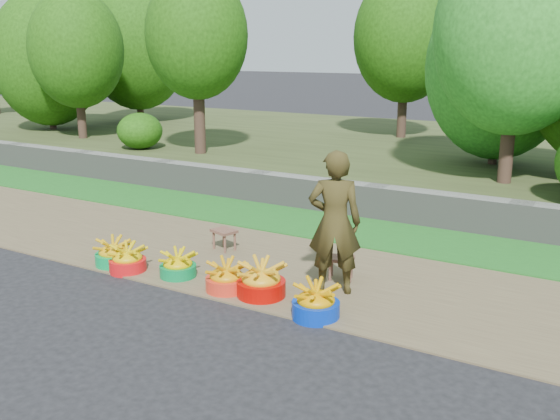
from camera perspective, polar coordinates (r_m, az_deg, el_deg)
The scene contains 15 objects.
ground_plane at distance 6.83m, azimuth -4.51°, elevation -8.65°, with size 120.00×120.00×0.00m, color black.
dirt_shoulder at distance 7.80m, azimuth 0.78°, elevation -5.49°, with size 80.00×2.50×0.02m, color brown.
grass_verge at distance 9.50m, azimuth 6.80°, elevation -1.83°, with size 80.00×1.50×0.04m, color #1E671F.
retaining_wall at distance 10.20m, azimuth 8.79°, elevation 0.71°, with size 80.00×0.35×0.55m, color slate.
earth_bank at distance 14.78m, azimuth 15.98°, elevation 4.51°, with size 80.00×10.00×0.50m, color #3A4621.
vegetation at distance 12.99m, azimuth 18.95°, elevation 13.66°, with size 36.03×7.60×4.51m.
basin_a at distance 8.20m, azimuth -14.95°, elevation -3.92°, with size 0.47×0.47×0.35m.
basin_b at distance 7.95m, azimuth -13.77°, elevation -4.46°, with size 0.46×0.46×0.34m.
basin_c at distance 7.63m, azimuth -9.32°, elevation -5.07°, with size 0.44×0.44×0.33m.
basin_d at distance 7.13m, azimuth -4.92°, elevation -6.25°, with size 0.48×0.48×0.36m.
basin_e at distance 6.95m, azimuth -1.74°, elevation -6.57°, with size 0.55×0.55×0.41m.
basin_f at distance 6.45m, azimuth 3.29°, elevation -8.48°, with size 0.49×0.49×0.37m.
stool_left at distance 8.50m, azimuth -5.13°, elevation -2.18°, with size 0.38×0.33×0.28m.
stool_right at distance 7.44m, azimuth 5.60°, elevation -4.72°, with size 0.37×0.33×0.27m.
vendor_woman at distance 6.89m, azimuth 5.02°, elevation -1.14°, with size 0.59×0.39×1.62m, color black.
Camera 1 is at (3.65, -5.11, 2.69)m, focal length 40.00 mm.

